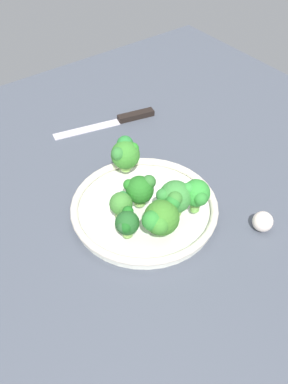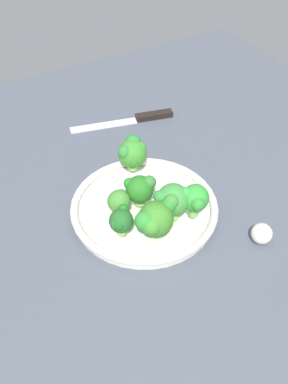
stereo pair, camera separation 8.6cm
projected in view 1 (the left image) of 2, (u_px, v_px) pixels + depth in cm
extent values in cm
cube|color=#49505C|center=(156.00, 211.00, 92.37)|extent=(130.00, 130.00, 2.50)
cylinder|color=silver|center=(144.00, 211.00, 89.82)|extent=(28.44, 28.44, 1.26)
torus|color=silver|center=(144.00, 206.00, 88.86)|extent=(29.62, 29.62, 1.54)
cylinder|color=#82B155|center=(122.00, 213.00, 85.09)|extent=(2.54, 2.54, 1.69)
sphere|color=#408433|center=(122.00, 205.00, 83.52)|extent=(4.47, 4.47, 4.47)
sphere|color=#3E8D38|center=(121.00, 198.00, 84.36)|extent=(2.18, 2.18, 2.18)
sphere|color=#2E823B|center=(123.00, 197.00, 83.96)|extent=(2.21, 2.21, 2.21)
cylinder|color=#8CC95C|center=(161.00, 229.00, 82.16)|extent=(1.81, 1.81, 1.72)
sphere|color=#3A7E27|center=(162.00, 218.00, 80.10)|extent=(6.58, 6.58, 6.58)
sphere|color=#3A8335|center=(160.00, 208.00, 81.29)|extent=(3.45, 3.45, 3.45)
sphere|color=#3B862B|center=(159.00, 225.00, 78.16)|extent=(3.67, 3.67, 3.67)
sphere|color=#2D872F|center=(152.00, 221.00, 78.15)|extent=(3.74, 3.74, 3.74)
cylinder|color=#97D061|center=(125.00, 166.00, 95.16)|extent=(2.20, 2.20, 1.94)
sphere|color=#39842C|center=(125.00, 155.00, 93.12)|extent=(6.15, 6.15, 6.15)
sphere|color=#2C8E26|center=(133.00, 148.00, 92.69)|extent=(2.58, 2.58, 2.58)
sphere|color=#337C33|center=(118.00, 154.00, 91.11)|extent=(2.84, 2.84, 2.84)
sphere|color=#297F34|center=(125.00, 144.00, 93.38)|extent=(3.52, 3.52, 3.52)
cylinder|color=#85C450|center=(174.00, 209.00, 85.44)|extent=(2.73, 2.73, 2.38)
sphere|color=#3B893A|center=(175.00, 197.00, 83.22)|extent=(6.27, 6.27, 6.27)
sphere|color=#297D2D|center=(173.00, 203.00, 80.64)|extent=(2.89, 2.89, 2.89)
sphere|color=#387F30|center=(175.00, 198.00, 80.78)|extent=(2.82, 2.82, 2.82)
sphere|color=#317E34|center=(163.00, 195.00, 81.95)|extent=(2.59, 2.59, 2.59)
cylinder|color=#A1DA6C|center=(140.00, 200.00, 87.60)|extent=(2.20, 2.20, 1.90)
sphere|color=#246F21|center=(140.00, 190.00, 85.72)|extent=(5.51, 5.51, 5.51)
sphere|color=#337330|center=(148.00, 181.00, 85.39)|extent=(2.73, 2.73, 2.73)
sphere|color=#257722|center=(129.00, 185.00, 85.46)|extent=(2.26, 2.26, 2.26)
cylinder|color=#75B551|center=(195.00, 205.00, 86.02)|extent=(1.85, 1.85, 2.80)
sphere|color=green|center=(196.00, 193.00, 83.88)|extent=(5.29, 5.29, 5.29)
sphere|color=green|center=(188.00, 189.00, 82.53)|extent=(2.40, 2.40, 2.40)
sphere|color=#2E8630|center=(201.00, 199.00, 81.95)|extent=(2.62, 2.62, 2.62)
cylinder|color=#87B856|center=(128.00, 232.00, 81.64)|extent=(1.91, 1.91, 1.78)
sphere|color=#215B24|center=(127.00, 223.00, 80.03)|extent=(4.49, 4.49, 4.49)
sphere|color=#1C6A1D|center=(128.00, 211.00, 80.72)|extent=(2.10, 2.10, 2.10)
sphere|color=#29562B|center=(123.00, 227.00, 78.90)|extent=(2.23, 2.23, 2.23)
sphere|color=#195D1C|center=(126.00, 227.00, 78.81)|extent=(2.41, 2.41, 2.41)
cube|color=silver|center=(87.00, 129.00, 111.15)|extent=(6.43, 17.14, 0.40)
cube|color=black|center=(136.00, 115.00, 114.60)|extent=(4.34, 9.85, 1.50)
sphere|color=#F3E0D1|center=(263.00, 222.00, 85.74)|extent=(4.04, 4.04, 4.04)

